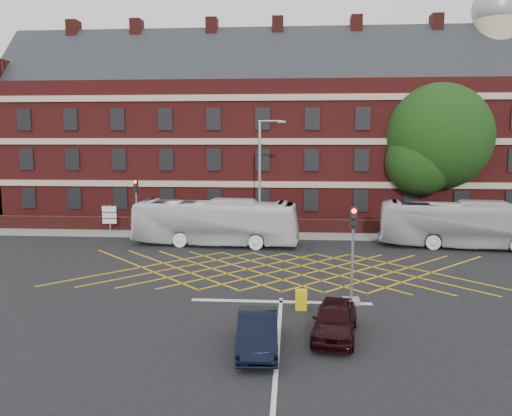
# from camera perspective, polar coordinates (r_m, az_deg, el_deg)

# --- Properties ---
(ground) EXTENTS (120.00, 120.00, 0.00)m
(ground) POSITION_cam_1_polar(r_m,az_deg,el_deg) (25.86, 3.05, -8.22)
(ground) COLOR black
(ground) RESTS_ON ground
(victorian_building) EXTENTS (51.00, 12.17, 20.40)m
(victorian_building) POSITION_cam_1_polar(r_m,az_deg,el_deg) (46.85, 3.98, 8.65)
(victorian_building) COLOR #5C1817
(victorian_building) RESTS_ON ground
(boundary_wall) EXTENTS (56.00, 0.50, 1.10)m
(boundary_wall) POSITION_cam_1_polar(r_m,az_deg,el_deg) (38.42, 3.45, -2.07)
(boundary_wall) COLOR #4B1914
(boundary_wall) RESTS_ON ground
(far_pavement) EXTENTS (60.00, 3.00, 0.12)m
(far_pavement) POSITION_cam_1_polar(r_m,az_deg,el_deg) (37.52, 3.42, -3.07)
(far_pavement) COLOR slate
(far_pavement) RESTS_ON ground
(box_junction_hatching) EXTENTS (8.22, 8.22, 0.02)m
(box_junction_hatching) POSITION_cam_1_polar(r_m,az_deg,el_deg) (27.78, 3.14, -7.06)
(box_junction_hatching) COLOR #CC990C
(box_junction_hatching) RESTS_ON ground
(stop_line) EXTENTS (8.00, 0.30, 0.02)m
(stop_line) POSITION_cam_1_polar(r_m,az_deg,el_deg) (22.51, 2.87, -10.65)
(stop_line) COLOR silver
(stop_line) RESTS_ON ground
(centre_line) EXTENTS (0.15, 14.00, 0.02)m
(centre_line) POSITION_cam_1_polar(r_m,az_deg,el_deg) (16.48, 2.32, -17.82)
(centre_line) COLOR silver
(centre_line) RESTS_ON ground
(bus_left) EXTENTS (11.40, 3.52, 3.13)m
(bus_left) POSITION_cam_1_polar(r_m,az_deg,el_deg) (34.04, -4.65, -1.63)
(bus_left) COLOR silver
(bus_left) RESTS_ON ground
(bus_right) EXTENTS (11.41, 4.08, 3.11)m
(bus_right) POSITION_cam_1_polar(r_m,az_deg,el_deg) (35.89, 22.85, -1.75)
(bus_right) COLOR silver
(bus_right) RESTS_ON ground
(car_navy) EXTENTS (1.57, 3.91, 1.26)m
(car_navy) POSITION_cam_1_polar(r_m,az_deg,el_deg) (17.53, 0.17, -13.97)
(car_navy) COLOR black
(car_navy) RESTS_ON ground
(car_maroon) EXTENTS (2.08, 3.96, 1.28)m
(car_maroon) POSITION_cam_1_polar(r_m,az_deg,el_deg) (18.79, 9.00, -12.50)
(car_maroon) COLOR black
(car_maroon) RESTS_ON ground
(deciduous_tree) EXTENTS (8.54, 8.54, 11.64)m
(deciduous_tree) POSITION_cam_1_polar(r_m,az_deg,el_deg) (42.88, 19.99, 6.88)
(deciduous_tree) COLOR black
(deciduous_tree) RESTS_ON ground
(traffic_light_near) EXTENTS (0.70, 0.70, 4.27)m
(traffic_light_near) POSITION_cam_1_polar(r_m,az_deg,el_deg) (22.23, 10.94, -6.31)
(traffic_light_near) COLOR slate
(traffic_light_near) RESTS_ON ground
(traffic_light_far) EXTENTS (0.70, 0.70, 4.27)m
(traffic_light_far) POSITION_cam_1_polar(r_m,az_deg,el_deg) (37.39, -13.47, -0.66)
(traffic_light_far) COLOR slate
(traffic_light_far) RESTS_ON ground
(street_lamp) EXTENTS (2.25, 1.00, 8.45)m
(street_lamp) POSITION_cam_1_polar(r_m,az_deg,el_deg) (34.60, 0.54, 0.73)
(street_lamp) COLOR slate
(street_lamp) RESTS_ON ground
(direction_signs) EXTENTS (1.10, 0.16, 2.20)m
(direction_signs) POSITION_cam_1_polar(r_m,az_deg,el_deg) (39.65, -16.40, -0.85)
(direction_signs) COLOR gray
(direction_signs) RESTS_ON ground
(utility_cabinet) EXTENTS (0.49, 0.37, 0.86)m
(utility_cabinet) POSITION_cam_1_polar(r_m,az_deg,el_deg) (21.49, 5.18, -10.40)
(utility_cabinet) COLOR gold
(utility_cabinet) RESTS_ON ground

